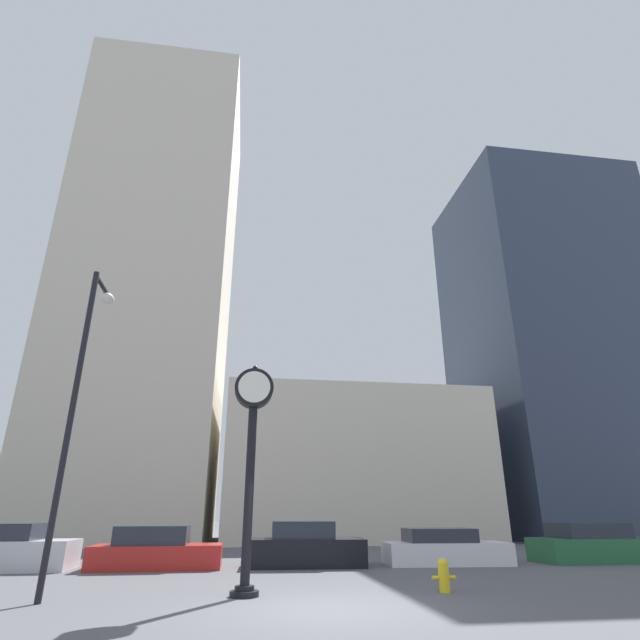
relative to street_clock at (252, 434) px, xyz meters
name	(u,v)px	position (x,y,z in m)	size (l,w,h in m)	color
ground_plane	(322,609)	(1.49, -1.65, -3.54)	(200.00, 200.00, 0.00)	#515156
building_tall_tower	(154,287)	(-7.43, 22.35, 13.69)	(10.62, 12.00, 34.46)	beige
building_storefront_row	(348,468)	(6.90, 22.35, 1.02)	(16.38, 12.00, 9.13)	beige
building_glass_modern	(549,346)	(23.51, 22.35, 10.55)	(12.81, 12.00, 28.19)	#2D384C
street_clock	(252,434)	(0.00, 0.00, 0.00)	(0.97, 0.65, 5.27)	black
car_silver	(4,550)	(-7.65, 6.34, -2.95)	(4.21, 1.98, 1.40)	#BCBCC1
car_red	(156,551)	(-2.89, 6.21, -3.00)	(4.18, 1.85, 1.31)	red
car_black	(307,547)	(2.13, 6.18, -2.93)	(3.92, 2.09, 1.44)	black
car_white	(444,549)	(7.06, 6.09, -3.04)	(4.42, 2.03, 1.19)	silver
car_green	(595,545)	(12.99, 6.16, -2.97)	(4.72, 2.04, 1.35)	#236038
fire_hydrant_near	(444,575)	(4.61, -0.06, -3.17)	(0.57, 0.25, 0.73)	yellow
street_lamp_left	(83,375)	(-4.16, 0.01, 1.32)	(0.36, 1.57, 7.49)	black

